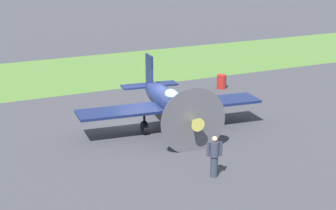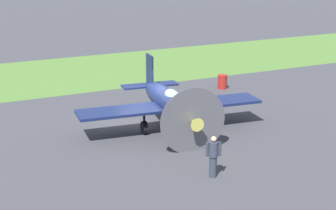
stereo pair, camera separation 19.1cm
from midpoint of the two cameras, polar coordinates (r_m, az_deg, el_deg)
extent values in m
plane|color=#38383D|center=(28.56, -2.56, -1.82)|extent=(160.00, 160.00, 0.00)
cube|color=#476B2D|center=(39.85, -9.75, 3.35)|extent=(120.00, 11.00, 0.01)
ellipsoid|color=#141E47|center=(27.26, -0.20, 0.39)|extent=(1.92, 6.71, 1.21)
cube|color=#141E47|center=(26.95, 0.08, -0.13)|extent=(9.46, 2.66, 0.14)
cube|color=#141E47|center=(29.80, -2.16, 3.55)|extent=(0.21, 1.07, 1.85)
cube|color=#141E47|center=(29.99, -2.14, 2.10)|extent=(3.19, 1.21, 0.10)
cone|color=#B7B24C|center=(24.10, 2.64, -1.86)|extent=(0.69, 0.74, 0.62)
cylinder|color=#4C4C51|center=(24.28, 2.46, -1.72)|extent=(3.10, 0.38, 3.11)
ellipsoid|color=#8CB2C6|center=(26.62, 0.22, 0.93)|extent=(0.82, 1.43, 0.68)
cylinder|color=black|center=(27.64, 2.90, -1.75)|extent=(0.28, 0.68, 0.66)
cylinder|color=black|center=(27.50, 2.91, -0.82)|extent=(0.12, 0.12, 0.93)
cylinder|color=black|center=(26.73, -2.70, -2.40)|extent=(0.28, 0.68, 0.66)
cylinder|color=black|center=(26.58, -2.71, -1.45)|extent=(0.12, 0.12, 0.93)
cylinder|color=black|center=(30.45, -2.17, -0.32)|extent=(0.15, 0.32, 0.31)
cylinder|color=#2D3342|center=(22.03, 4.61, -6.45)|extent=(0.30, 0.30, 0.88)
cylinder|color=#2D3342|center=(21.75, 4.66, -4.63)|extent=(0.38, 0.38, 0.62)
sphere|color=tan|center=(21.60, 4.68, -3.58)|extent=(0.23, 0.23, 0.23)
cylinder|color=#2D3342|center=(21.70, 3.98, -4.66)|extent=(0.11, 0.11, 0.59)
cylinder|color=#2D3342|center=(21.80, 5.33, -4.60)|extent=(0.11, 0.11, 0.59)
cylinder|color=maroon|center=(35.15, 5.50, 2.46)|extent=(0.60, 0.60, 0.90)
camera|label=1|loc=(0.10, -90.20, -0.06)|focal=58.03mm
camera|label=2|loc=(0.10, 89.80, 0.06)|focal=58.03mm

